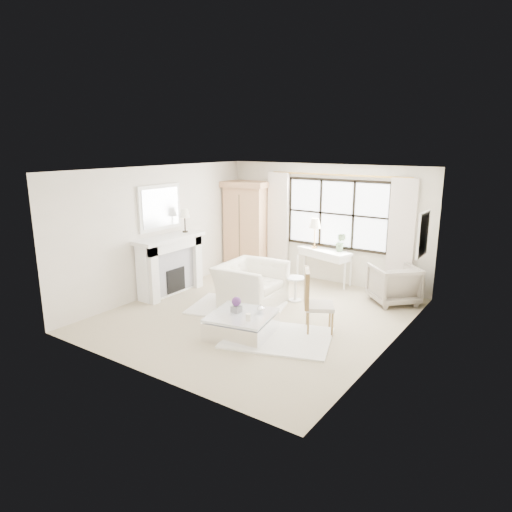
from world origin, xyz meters
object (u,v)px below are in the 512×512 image
object	(u,v)px
armoire	(247,226)
club_armchair	(251,284)
coffee_table	(241,325)
console_table	(324,266)

from	to	relation	value
armoire	club_armchair	distance (m)	2.63
club_armchair	armoire	bearing A→B (deg)	34.21
armoire	club_armchair	bearing A→B (deg)	-60.00
club_armchair	coffee_table	bearing A→B (deg)	-153.84
armoire	console_table	xyz separation A→B (m)	(2.11, 0.09, -0.74)
armoire	console_table	size ratio (longest dim) A/B	1.63
club_armchair	console_table	bearing A→B (deg)	-18.55
armoire	console_table	distance (m)	2.24
armoire	club_armchair	size ratio (longest dim) A/B	1.75
armoire	coffee_table	size ratio (longest dim) A/B	1.90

